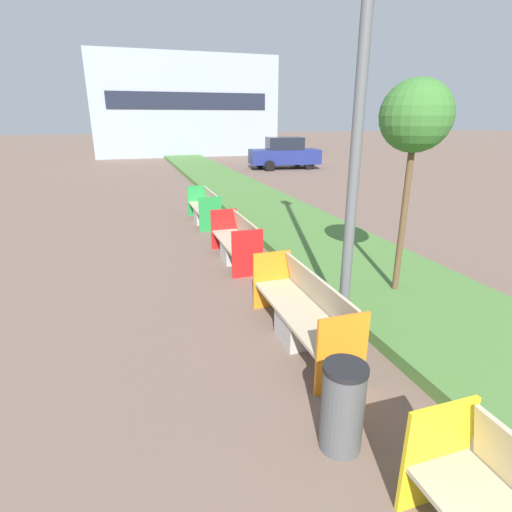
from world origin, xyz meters
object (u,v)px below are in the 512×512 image
(bench_red_frame, at_px, (236,245))
(parked_car_distant, at_px, (284,153))
(bench_green_frame, at_px, (205,210))
(litter_bin, at_px, (343,407))
(bench_orange_frame, at_px, (303,316))
(street_lamp_post, at_px, (366,27))
(sapling_tree_near, at_px, (416,118))

(bench_red_frame, bearing_deg, parked_car_distant, 64.83)
(bench_green_frame, height_order, litter_bin, bench_green_frame)
(bench_red_frame, bearing_deg, bench_orange_frame, -89.93)
(bench_green_frame, distance_m, street_lamp_post, 7.86)
(bench_green_frame, bearing_deg, parked_car_distant, 58.58)
(street_lamp_post, relative_size, sapling_tree_near, 2.01)
(bench_green_frame, xyz_separation_m, street_lamp_post, (0.61, -7.00, 3.53))
(bench_orange_frame, distance_m, sapling_tree_near, 3.38)
(bench_orange_frame, bearing_deg, bench_red_frame, 90.07)
(bench_green_frame, distance_m, litter_bin, 8.84)
(litter_bin, relative_size, sapling_tree_near, 0.25)
(bench_orange_frame, distance_m, parked_car_distant, 20.09)
(litter_bin, xyz_separation_m, parked_car_distant, (7.64, 20.61, 0.47))
(bench_red_frame, xyz_separation_m, litter_bin, (-0.44, -5.30, 0.08))
(bench_red_frame, relative_size, sapling_tree_near, 0.56)
(bench_green_frame, relative_size, street_lamp_post, 0.29)
(bench_green_frame, distance_m, parked_car_distant, 13.81)
(litter_bin, bearing_deg, street_lamp_post, 60.17)
(bench_orange_frame, xyz_separation_m, sapling_tree_near, (2.07, 0.77, 2.56))
(street_lamp_post, bearing_deg, bench_green_frame, 95.01)
(street_lamp_post, distance_m, parked_car_distant, 20.12)
(litter_bin, bearing_deg, bench_orange_frame, 76.64)
(street_lamp_post, bearing_deg, litter_bin, -119.83)
(litter_bin, xyz_separation_m, sapling_tree_near, (2.51, 2.63, 2.49))
(bench_green_frame, xyz_separation_m, parked_car_distant, (7.20, 11.78, 0.55))
(bench_green_frame, height_order, street_lamp_post, street_lamp_post)
(parked_car_distant, bearing_deg, bench_green_frame, -112.98)
(litter_bin, height_order, sapling_tree_near, sapling_tree_near)
(bench_red_frame, xyz_separation_m, bench_green_frame, (0.00, 3.53, 0.00))
(bench_green_frame, bearing_deg, litter_bin, -92.84)
(bench_green_frame, bearing_deg, street_lamp_post, -84.99)
(bench_red_frame, height_order, street_lamp_post, street_lamp_post)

